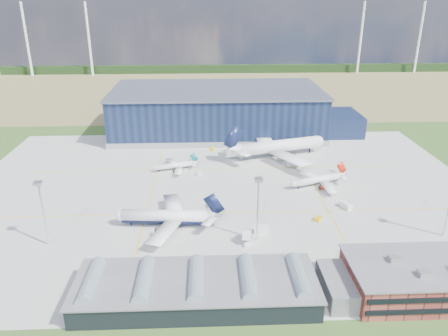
% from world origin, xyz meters
% --- Properties ---
extents(ground, '(600.00, 600.00, 0.00)m').
position_xyz_m(ground, '(0.00, 0.00, 0.00)').
color(ground, '#2B481B').
rests_on(ground, ground).
extents(apron, '(220.00, 160.00, 0.08)m').
position_xyz_m(apron, '(0.00, 10.00, 0.03)').
color(apron, '#AEAEA9').
rests_on(apron, ground).
extents(farmland, '(600.00, 220.00, 0.01)m').
position_xyz_m(farmland, '(0.00, 220.00, 0.00)').
color(farmland, '#927A4E').
rests_on(farmland, ground).
extents(treeline, '(600.00, 8.00, 8.00)m').
position_xyz_m(treeline, '(0.00, 300.00, 4.00)').
color(treeline, black).
rests_on(treeline, ground).
extents(horizon_dressing, '(440.20, 18.00, 70.00)m').
position_xyz_m(horizon_dressing, '(-191.30, 294.39, 34.20)').
color(horizon_dressing, white).
rests_on(horizon_dressing, ground).
extents(hangar, '(145.00, 62.00, 26.10)m').
position_xyz_m(hangar, '(2.81, 94.80, 11.62)').
color(hangar, '#0F1A33').
rests_on(hangar, ground).
extents(ops_building, '(46.00, 23.00, 10.90)m').
position_xyz_m(ops_building, '(55.01, -60.00, 4.79)').
color(ops_building, maroon).
rests_on(ops_building, ground).
extents(glass_concourse, '(78.00, 23.00, 8.60)m').
position_xyz_m(glass_concourse, '(-6.45, -60.00, 3.69)').
color(glass_concourse, black).
rests_on(glass_concourse, ground).
extents(light_mast_west, '(2.60, 2.60, 23.00)m').
position_xyz_m(light_mast_west, '(-60.00, -30.00, 15.43)').
color(light_mast_west, silver).
rests_on(light_mast_west, ground).
extents(light_mast_center, '(2.60, 2.60, 23.00)m').
position_xyz_m(light_mast_center, '(10.00, -30.00, 15.43)').
color(light_mast_center, silver).
rests_on(light_mast_center, ground).
extents(airliner_navy, '(43.26, 42.46, 13.10)m').
position_xyz_m(airliner_navy, '(-21.83, -19.30, 6.55)').
color(airliner_navy, white).
rests_on(airliner_navy, ground).
extents(airliner_red, '(36.33, 35.95, 9.33)m').
position_xyz_m(airliner_red, '(40.93, 13.26, 4.67)').
color(airliner_red, white).
rests_on(airliner_red, ground).
extents(airliner_widebody, '(69.86, 69.04, 18.40)m').
position_xyz_m(airliner_widebody, '(30.34, 49.62, 9.20)').
color(airliner_widebody, white).
rests_on(airliner_widebody, ground).
extents(airliner_regional, '(27.96, 27.63, 7.34)m').
position_xyz_m(airliner_regional, '(-22.08, 34.05, 3.67)').
color(airliner_regional, white).
rests_on(airliner_regional, ground).
extents(gse_tug_a, '(3.27, 3.97, 1.43)m').
position_xyz_m(gse_tug_a, '(-19.44, -8.49, 0.71)').
color(gse_tug_a, gold).
rests_on(gse_tug_a, ground).
extents(gse_tug_b, '(3.60, 3.77, 1.36)m').
position_xyz_m(gse_tug_b, '(34.17, -17.38, 0.68)').
color(gse_tug_b, gold).
rests_on(gse_tug_b, ground).
extents(gse_cart_a, '(2.72, 3.54, 1.37)m').
position_xyz_m(gse_cart_a, '(-9.76, 27.54, 0.69)').
color(gse_cart_a, white).
rests_on(gse_cart_a, ground).
extents(gse_van_b, '(4.31, 5.68, 2.37)m').
position_xyz_m(gse_van_b, '(47.39, -8.07, 1.18)').
color(gse_van_b, white).
rests_on(gse_van_b, ground).
extents(gse_tug_c, '(3.12, 3.76, 1.41)m').
position_xyz_m(gse_tug_c, '(-3.44, 61.08, 0.71)').
color(gse_tug_c, gold).
rests_on(gse_tug_c, ground).
extents(gse_cart_b, '(3.28, 3.04, 1.18)m').
position_xyz_m(gse_cart_b, '(9.71, 48.26, 0.59)').
color(gse_cart_b, white).
rests_on(gse_cart_b, ground).
extents(gse_van_c, '(5.42, 2.83, 2.54)m').
position_xyz_m(gse_van_c, '(12.14, -25.28, 1.27)').
color(gse_van_c, white).
rests_on(gse_van_c, ground).
extents(airstair, '(3.57, 5.89, 3.52)m').
position_xyz_m(airstair, '(6.51, -31.33, 1.76)').
color(airstair, white).
rests_on(airstair, ground).
extents(car_a, '(3.81, 2.63, 1.20)m').
position_xyz_m(car_a, '(42.83, -41.23, 0.60)').
color(car_a, '#99999E').
rests_on(car_a, ground).
extents(car_b, '(4.08, 1.65, 1.32)m').
position_xyz_m(car_b, '(65.54, -48.00, 0.66)').
color(car_b, '#99999E').
rests_on(car_b, ground).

